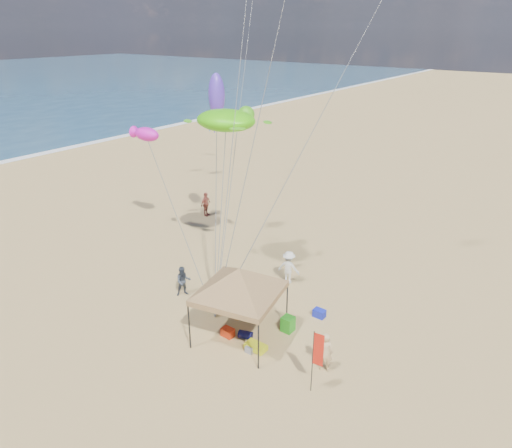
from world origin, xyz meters
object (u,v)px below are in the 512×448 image
object	(u,v)px
cooler_red	(228,332)
person_near_b	(183,281)
canopy_tent	(239,271)
beach_cart	(256,347)
feather_flag	(317,353)
chair_green	(288,324)
person_near_a	(325,352)
chair_yellow	(220,300)
person_near_c	(289,267)
cooler_blue	(319,313)
person_far_a	(206,204)

from	to	relation	value
cooler_red	person_near_b	distance (m)	4.18
canopy_tent	beach_cart	bearing A→B (deg)	-17.91
feather_flag	person_near_b	distance (m)	8.95
chair_green	person_near_a	bearing A→B (deg)	-26.71
chair_yellow	person_near_c	distance (m)	4.15
person_near_a	feather_flag	bearing A→B (deg)	87.26
canopy_tent	cooler_red	world-z (taller)	canopy_tent
chair_yellow	person_near_a	xyz separation A→B (m)	(6.21, -0.94, 0.50)
cooler_red	beach_cart	xyz separation A→B (m)	(1.57, -0.06, 0.01)
feather_flag	cooler_red	world-z (taller)	feather_flag
cooler_blue	person_near_a	world-z (taller)	person_near_a
beach_cart	person_near_a	world-z (taller)	person_near_a
cooler_red	person_far_a	size ratio (longest dim) A/B	0.31
person_near_c	cooler_red	bearing A→B (deg)	82.39
cooler_blue	person_near_b	distance (m)	6.85
chair_yellow	beach_cart	world-z (taller)	chair_yellow
chair_yellow	person_far_a	bearing A→B (deg)	135.62
person_near_a	cooler_blue	bearing A→B (deg)	-74.69
chair_yellow	canopy_tent	bearing A→B (deg)	-29.08
canopy_tent	person_near_c	distance (m)	5.70
cooler_red	person_near_c	distance (m)	5.49
canopy_tent	chair_yellow	distance (m)	3.87
cooler_red	chair_yellow	xyz separation A→B (m)	(-1.81, 1.56, 0.16)
chair_green	person_near_b	xyz separation A→B (m)	(-5.81, -0.61, 0.43)
chair_yellow	person_near_c	world-z (taller)	person_near_c
cooler_blue	beach_cart	size ratio (longest dim) A/B	0.60
cooler_blue	person_near_a	distance (m)	3.67
person_near_b	person_far_a	distance (m)	10.61
person_near_b	chair_green	bearing A→B (deg)	-47.35
feather_flag	beach_cart	xyz separation A→B (m)	(-3.16, 0.61, -1.59)
chair_green	person_near_b	bearing A→B (deg)	-173.99
cooler_red	person_far_a	bearing A→B (deg)	136.23
feather_flag	person_far_a	world-z (taller)	feather_flag
cooler_blue	person_near_c	size ratio (longest dim) A/B	0.30
canopy_tent	person_near_a	distance (m)	4.63
chair_green	cooler_blue	bearing A→B (deg)	71.76
cooler_blue	feather_flag	bearing A→B (deg)	-62.26
feather_flag	person_far_a	bearing A→B (deg)	145.00
cooler_red	canopy_tent	bearing A→B (deg)	34.34
chair_yellow	beach_cart	size ratio (longest dim) A/B	0.78
person_near_c	person_far_a	bearing A→B (deg)	-35.98
canopy_tent	person_near_c	world-z (taller)	canopy_tent
person_near_b	beach_cart	bearing A→B (deg)	-67.03
chair_green	chair_yellow	size ratio (longest dim) A/B	1.00
canopy_tent	cooler_blue	xyz separation A→B (m)	(2.01, 3.36, -3.04)
cooler_red	person_near_b	xyz separation A→B (m)	(-3.94, 1.28, 0.59)
canopy_tent	person_near_a	xyz separation A→B (m)	(3.95, 0.32, -2.38)
person_far_a	chair_green	bearing A→B (deg)	-129.02
beach_cart	person_near_b	distance (m)	5.70
cooler_blue	beach_cart	world-z (taller)	cooler_blue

